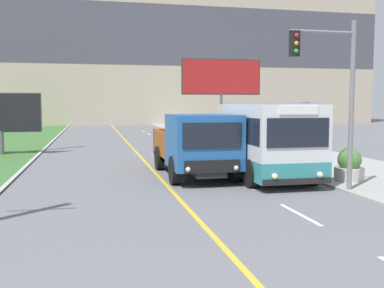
{
  "coord_description": "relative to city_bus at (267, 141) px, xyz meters",
  "views": [
    {
      "loc": [
        -2.56,
        -2.96,
        2.91
      ],
      "look_at": [
        1.1,
        13.48,
        1.4
      ],
      "focal_mm": 42.0,
      "sensor_mm": 36.0,
      "label": 1
    }
  ],
  "objects": [
    {
      "name": "apartment_block_background",
      "position": [
        -3.96,
        50.24,
        10.34
      ],
      "size": [
        80.0,
        8.04,
        23.67
      ],
      "color": "#BCAD93",
      "rests_on": "ground_plane"
    },
    {
      "name": "city_bus",
      "position": [
        0.0,
        0.0,
        0.0
      ],
      "size": [
        2.62,
        5.42,
        2.97
      ],
      "color": "silver",
      "rests_on": "ground_plane"
    },
    {
      "name": "dump_truck",
      "position": [
        -2.53,
        0.73,
        -0.21
      ],
      "size": [
        2.54,
        6.57,
        2.52
      ],
      "color": "black",
      "rests_on": "ground_plane"
    },
    {
      "name": "traffic_light_mast",
      "position": [
        1.11,
        -2.84,
        2.07
      ],
      "size": [
        2.28,
        0.32,
        5.59
      ],
      "color": "slate",
      "rests_on": "ground_plane"
    },
    {
      "name": "billboard_large",
      "position": [
        3.74,
        19.09,
        3.42
      ],
      "size": [
        6.56,
        0.24,
        6.51
      ],
      "color": "#59595B",
      "rests_on": "ground_plane"
    },
    {
      "name": "billboard_small",
      "position": [
        -11.59,
        11.18,
        0.86
      ],
      "size": [
        4.43,
        0.24,
        3.54
      ],
      "color": "#59595B",
      "rests_on": "ground_plane"
    },
    {
      "name": "planter_round_near",
      "position": [
        2.74,
        -1.28,
        -0.9
      ],
      "size": [
        1.08,
        1.08,
        1.2
      ],
      "color": "#B7B2A8",
      "rests_on": "sidewalk_right"
    },
    {
      "name": "planter_round_second",
      "position": [
        2.69,
        3.44,
        -0.9
      ],
      "size": [
        1.06,
        1.06,
        1.18
      ],
      "color": "#B7B2A8",
      "rests_on": "sidewalk_right"
    },
    {
      "name": "planter_round_third",
      "position": [
        2.75,
        8.15,
        -0.88
      ],
      "size": [
        1.09,
        1.09,
        1.23
      ],
      "color": "#B7B2A8",
      "rests_on": "sidewalk_right"
    },
    {
      "name": "planter_round_far",
      "position": [
        2.87,
        12.87,
        -0.88
      ],
      "size": [
        1.09,
        1.09,
        1.24
      ],
      "color": "#B7B2A8",
      "rests_on": "sidewalk_right"
    }
  ]
}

